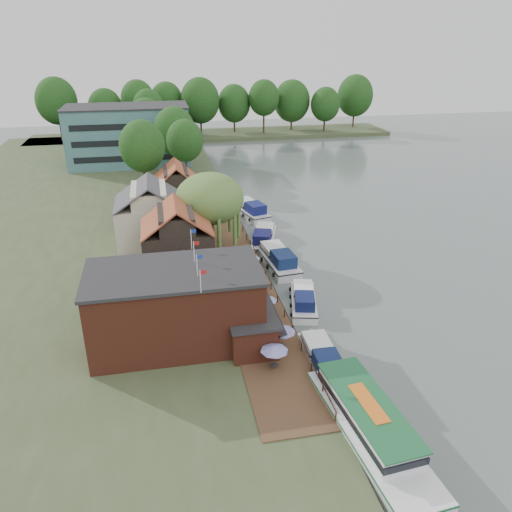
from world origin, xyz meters
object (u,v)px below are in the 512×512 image
cottage_c (177,191)px  umbrella_0 (274,357)px  cruiser_4 (250,208)px  swan (327,393)px  umbrella_4 (252,288)px  cottage_b (150,212)px  cruiser_3 (264,236)px  willow (210,214)px  pub (198,304)px  umbrella_1 (282,338)px  tour_boat (371,426)px  hotel_block (129,135)px  cruiser_0 (322,356)px  umbrella_6 (251,264)px  cruiser_2 (278,257)px  umbrella_5 (253,275)px  cruiser_1 (304,297)px  umbrella_3 (267,306)px  umbrella_2 (261,316)px

cottage_c → umbrella_0: size_ratio=3.58×
cruiser_4 → swan: 44.36m
umbrella_4 → cottage_b: bearing=119.0°
cruiser_3 → swan: size_ratio=23.59×
cottage_c → cruiser_4: (11.52, 1.41, -3.92)m
willow → cruiser_3: (7.66, 3.32, -4.94)m
pub → umbrella_1: bearing=-25.4°
cottage_b → tour_boat: bearing=-69.4°
pub → cruiser_3: size_ratio=1.93×
umbrella_4 → hotel_block: bearing=102.4°
tour_boat → swan: size_ratio=33.13×
cruiser_0 → cottage_b: bearing=116.6°
cruiser_3 → umbrella_4: bearing=-88.4°
umbrella_0 → umbrella_6: bearing=85.2°
umbrella_1 → cruiser_0: 3.83m
cruiser_2 → cottage_b: bearing=143.9°
umbrella_5 → cruiser_3: (4.22, 13.87, -1.02)m
umbrella_5 → cruiser_2: (4.44, 6.39, -0.95)m
umbrella_1 → cruiser_3: 27.00m
cottage_c → cruiser_2: size_ratio=0.78×
pub → cruiser_1: (11.72, 5.46, -3.55)m
umbrella_6 → cruiser_1: size_ratio=0.26×
pub → cruiser_2: pub is taller
umbrella_4 → umbrella_1: bearing=-85.2°
umbrella_5 → pub: bearing=-126.3°
umbrella_1 → cruiser_3: bearing=81.2°
umbrella_1 → tour_boat: bearing=-71.4°
cruiser_0 → tour_boat: (0.60, -9.34, 0.44)m
hotel_block → cruiser_1: size_ratio=2.76×
hotel_block → cruiser_2: 58.76m
umbrella_3 → umbrella_0: bearing=-98.7°
umbrella_3 → umbrella_6: (0.28, 10.14, 0.00)m
cruiser_1 → cruiser_4: 29.95m
umbrella_3 → hotel_block: bearing=102.3°
umbrella_2 → cruiser_1: 7.55m
umbrella_1 → cruiser_1: umbrella_1 is taller
umbrella_2 → cruiser_3: 23.26m
cruiser_2 → hotel_block: bearing=104.0°
umbrella_2 → umbrella_4: (0.22, 5.86, 0.00)m
cruiser_1 → cruiser_4: bearing=104.1°
umbrella_2 → swan: size_ratio=5.40×
umbrella_4 → cruiser_0: size_ratio=0.25×
umbrella_2 → cruiser_0: (4.22, -5.85, -1.13)m
umbrella_4 → tour_boat: (4.60, -21.05, -0.70)m
umbrella_5 → tour_boat: umbrella_5 is taller
cottage_c → cruiser_2: bearing=-57.9°
hotel_block → cruiser_3: size_ratio=2.45×
hotel_block → cruiser_0: size_ratio=2.65×
hotel_block → swan: hotel_block is taller
umbrella_2 → tour_boat: size_ratio=0.16×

